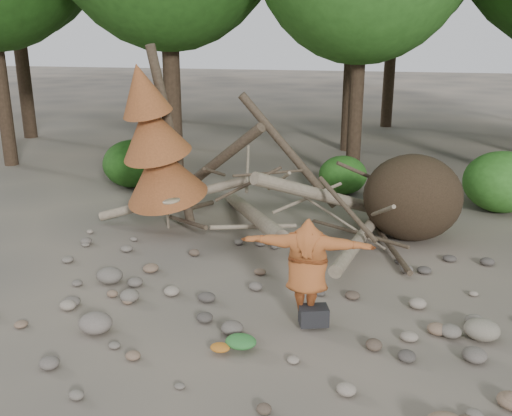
# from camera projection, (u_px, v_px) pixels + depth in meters

# --- Properties ---
(ground) EXTENTS (120.00, 120.00, 0.00)m
(ground) POSITION_uv_depth(u_px,v_px,m) (260.00, 314.00, 9.67)
(ground) COLOR #514C44
(ground) RESTS_ON ground
(deadfall_pile) EXTENTS (8.55, 5.24, 3.30)m
(deadfall_pile) POSITION_uv_depth(u_px,v_px,m) (386.00, 198.00, 12.92)
(deadfall_pile) COLOR #332619
(deadfall_pile) RESTS_ON ground
(dead_conifer) EXTENTS (2.06, 2.16, 4.35)m
(dead_conifer) POSITION_uv_depth(u_px,v_px,m) (156.00, 146.00, 12.83)
(dead_conifer) COLOR #4C3F30
(dead_conifer) RESTS_ON ground
(bush_left) EXTENTS (1.80, 1.80, 1.44)m
(bush_left) POSITION_uv_depth(u_px,v_px,m) (133.00, 164.00, 17.30)
(bush_left) COLOR #205015
(bush_left) RESTS_ON ground
(bush_mid) EXTENTS (1.40, 1.40, 1.12)m
(bush_mid) POSITION_uv_depth(u_px,v_px,m) (343.00, 175.00, 16.61)
(bush_mid) COLOR #2B661D
(bush_mid) RESTS_ON ground
(bush_right) EXTENTS (2.00, 2.00, 1.60)m
(bush_right) POSITION_uv_depth(u_px,v_px,m) (502.00, 182.00, 14.92)
(bush_right) COLOR #367925
(bush_right) RESTS_ON ground
(frisbee_thrower) EXTENTS (3.52, 0.62, 1.87)m
(frisbee_thrower) POSITION_uv_depth(u_px,v_px,m) (307.00, 269.00, 9.14)
(frisbee_thrower) COLOR #A15024
(frisbee_thrower) RESTS_ON ground
(backpack) EXTENTS (0.53, 0.43, 0.31)m
(backpack) POSITION_uv_depth(u_px,v_px,m) (313.00, 319.00, 9.19)
(backpack) COLOR black
(backpack) RESTS_ON ground
(cloth_green) EXTENTS (0.48, 0.40, 0.18)m
(cloth_green) POSITION_uv_depth(u_px,v_px,m) (241.00, 344.00, 8.57)
(cloth_green) COLOR #2C6E2F
(cloth_green) RESTS_ON ground
(cloth_orange) EXTENTS (0.30, 0.25, 0.11)m
(cloth_orange) POSITION_uv_depth(u_px,v_px,m) (220.00, 350.00, 8.47)
(cloth_orange) COLOR #AC631D
(cloth_orange) RESTS_ON ground
(boulder_front_left) EXTENTS (0.54, 0.49, 0.32)m
(boulder_front_left) POSITION_uv_depth(u_px,v_px,m) (96.00, 323.00, 9.05)
(boulder_front_left) COLOR #70665D
(boulder_front_left) RESTS_ON ground
(boulder_mid_right) EXTENTS (0.55, 0.49, 0.33)m
(boulder_mid_right) POSITION_uv_depth(u_px,v_px,m) (482.00, 330.00, 8.84)
(boulder_mid_right) COLOR gray
(boulder_mid_right) RESTS_ON ground
(boulder_mid_left) EXTENTS (0.50, 0.45, 0.30)m
(boulder_mid_left) POSITION_uv_depth(u_px,v_px,m) (110.00, 275.00, 10.82)
(boulder_mid_left) COLOR #665F56
(boulder_mid_left) RESTS_ON ground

